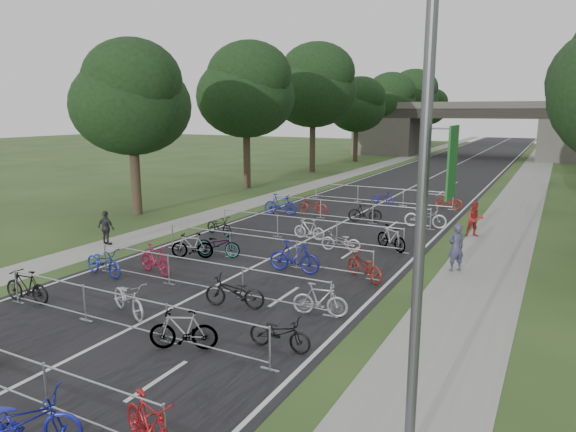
# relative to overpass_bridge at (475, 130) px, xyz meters

# --- Properties ---
(ground) EXTENTS (200.00, 200.00, 0.00)m
(ground) POSITION_rel_overpass_bridge_xyz_m (0.00, -65.00, -3.53)
(ground) COLOR #2B451D
(ground) RESTS_ON ground
(road) EXTENTS (11.00, 140.00, 0.01)m
(road) POSITION_rel_overpass_bridge_xyz_m (0.00, -15.00, -3.53)
(road) COLOR black
(road) RESTS_ON ground
(sidewalk_right) EXTENTS (3.00, 140.00, 0.01)m
(sidewalk_right) POSITION_rel_overpass_bridge_xyz_m (8.00, -15.00, -3.53)
(sidewalk_right) COLOR gray
(sidewalk_right) RESTS_ON ground
(sidewalk_left) EXTENTS (2.00, 140.00, 0.01)m
(sidewalk_left) POSITION_rel_overpass_bridge_xyz_m (-7.50, -15.00, -3.53)
(sidewalk_left) COLOR gray
(sidewalk_left) RESTS_ON ground
(lane_markings) EXTENTS (0.12, 140.00, 0.00)m
(lane_markings) POSITION_rel_overpass_bridge_xyz_m (0.00, -15.00, -3.53)
(lane_markings) COLOR silver
(lane_markings) RESTS_ON ground
(overpass_bridge) EXTENTS (31.00, 8.00, 7.05)m
(overpass_bridge) POSITION_rel_overpass_bridge_xyz_m (0.00, 0.00, 0.00)
(overpass_bridge) COLOR #4C4944
(overpass_bridge) RESTS_ON ground
(lamppost) EXTENTS (0.61, 0.65, 8.21)m
(lamppost) POSITION_rel_overpass_bridge_xyz_m (8.33, -63.00, 0.75)
(lamppost) COLOR #4C4C51
(lamppost) RESTS_ON ground
(tree_left_0) EXTENTS (6.72, 6.72, 10.25)m
(tree_left_0) POSITION_rel_overpass_bridge_xyz_m (-11.39, -49.07, 2.96)
(tree_left_0) COLOR #33261C
(tree_left_0) RESTS_ON ground
(tree_left_1) EXTENTS (7.56, 7.56, 11.53)m
(tree_left_1) POSITION_rel_overpass_bridge_xyz_m (-11.39, -37.07, 3.77)
(tree_left_1) COLOR #33261C
(tree_left_1) RESTS_ON ground
(tree_left_2) EXTENTS (8.40, 8.40, 12.81)m
(tree_left_2) POSITION_rel_overpass_bridge_xyz_m (-11.39, -25.07, 4.58)
(tree_left_2) COLOR #33261C
(tree_left_2) RESTS_ON ground
(tree_left_3) EXTENTS (6.72, 6.72, 10.25)m
(tree_left_3) POSITION_rel_overpass_bridge_xyz_m (-11.39, -13.07, 2.96)
(tree_left_3) COLOR #33261C
(tree_left_3) RESTS_ON ground
(tree_left_4) EXTENTS (7.56, 7.56, 11.53)m
(tree_left_4) POSITION_rel_overpass_bridge_xyz_m (-11.39, -1.07, 3.77)
(tree_left_4) COLOR #33261C
(tree_left_4) RESTS_ON ground
(tree_left_5) EXTENTS (8.40, 8.40, 12.81)m
(tree_left_5) POSITION_rel_overpass_bridge_xyz_m (-11.39, 10.93, 4.58)
(tree_left_5) COLOR #33261C
(tree_left_5) RESTS_ON ground
(tree_left_6) EXTENTS (6.72, 6.72, 10.25)m
(tree_left_6) POSITION_rel_overpass_bridge_xyz_m (-11.39, 22.93, 2.96)
(tree_left_6) COLOR #33261C
(tree_left_6) RESTS_ON ground
(barrier_row_1) EXTENTS (9.70, 0.08, 1.10)m
(barrier_row_1) POSITION_rel_overpass_bridge_xyz_m (0.00, -61.40, -2.99)
(barrier_row_1) COLOR #A8AAB0
(barrier_row_1) RESTS_ON ground
(barrier_row_2) EXTENTS (9.70, 0.08, 1.10)m
(barrier_row_2) POSITION_rel_overpass_bridge_xyz_m (0.00, -57.80, -2.99)
(barrier_row_2) COLOR #A8AAB0
(barrier_row_2) RESTS_ON ground
(barrier_row_3) EXTENTS (9.70, 0.08, 1.10)m
(barrier_row_3) POSITION_rel_overpass_bridge_xyz_m (0.00, -54.00, -2.99)
(barrier_row_3) COLOR #A8AAB0
(barrier_row_3) RESTS_ON ground
(barrier_row_4) EXTENTS (9.70, 0.08, 1.10)m
(barrier_row_4) POSITION_rel_overpass_bridge_xyz_m (0.00, -50.00, -2.99)
(barrier_row_4) COLOR #A8AAB0
(barrier_row_4) RESTS_ON ground
(barrier_row_5) EXTENTS (9.70, 0.08, 1.10)m
(barrier_row_5) POSITION_rel_overpass_bridge_xyz_m (0.00, -45.00, -2.99)
(barrier_row_5) COLOR #A8AAB0
(barrier_row_5) RESTS_ON ground
(barrier_row_6) EXTENTS (9.70, 0.08, 1.10)m
(barrier_row_6) POSITION_rel_overpass_bridge_xyz_m (0.00, -39.00, -2.99)
(barrier_row_6) COLOR #A8AAB0
(barrier_row_6) RESTS_ON ground
(bike_2) EXTENTS (2.20, 1.67, 1.11)m
(bike_2) POSITION_rel_overpass_bridge_xyz_m (2.13, -65.92, -2.98)
(bike_2) COLOR #1C209C
(bike_2) RESTS_ON ground
(bike_3) EXTENTS (1.89, 1.08, 1.10)m
(bike_3) POSITION_rel_overpass_bridge_xyz_m (4.24, -64.97, -2.99)
(bike_3) COLOR maroon
(bike_3) RESTS_ON ground
(bike_4) EXTENTS (1.82, 0.68, 1.07)m
(bike_4) POSITION_rel_overpass_bridge_xyz_m (-4.30, -61.26, -3.00)
(bike_4) COLOR black
(bike_4) RESTS_ON ground
(bike_5) EXTENTS (2.12, 1.39, 1.05)m
(bike_5) POSITION_rel_overpass_bridge_xyz_m (-0.73, -60.50, -3.01)
(bike_5) COLOR #A1A2A8
(bike_5) RESTS_ON ground
(bike_6) EXTENTS (1.80, 1.20, 1.06)m
(bike_6) POSITION_rel_overpass_bridge_xyz_m (2.14, -61.51, -3.01)
(bike_6) COLOR #A8AAB0
(bike_6) RESTS_ON ground
(bike_7) EXTENTS (1.73, 0.67, 0.90)m
(bike_7) POSITION_rel_overpass_bridge_xyz_m (4.30, -60.37, -3.08)
(bike_7) COLOR black
(bike_7) RESTS_ON ground
(bike_8) EXTENTS (2.04, 0.94, 1.03)m
(bike_8) POSITION_rel_overpass_bridge_xyz_m (-4.30, -58.16, -3.02)
(bike_8) COLOR #1C299A
(bike_8) RESTS_ON ground
(bike_9) EXTENTS (1.96, 0.98, 1.13)m
(bike_9) POSITION_rel_overpass_bridge_xyz_m (-2.73, -57.16, -2.97)
(bike_9) COLOR maroon
(bike_9) RESTS_ON ground
(bike_10) EXTENTS (2.03, 1.09, 1.01)m
(bike_10) POSITION_rel_overpass_bridge_xyz_m (1.70, -58.53, -3.03)
(bike_10) COLOR black
(bike_10) RESTS_ON ground
(bike_11) EXTENTS (1.72, 0.81, 1.00)m
(bike_11) POSITION_rel_overpass_bridge_xyz_m (4.30, -57.91, -3.03)
(bike_11) COLOR #9FA1A6
(bike_11) RESTS_ON ground
(bike_12) EXTENTS (1.79, 1.16, 1.05)m
(bike_12) POSITION_rel_overpass_bridge_xyz_m (-2.85, -54.84, -3.01)
(bike_12) COLOR #A8AAB0
(bike_12) RESTS_ON ground
(bike_13) EXTENTS (2.03, 0.94, 1.03)m
(bike_13) POSITION_rel_overpass_bridge_xyz_m (-2.05, -54.11, -3.02)
(bike_13) COLOR #A8AAB0
(bike_13) RESTS_ON ground
(bike_14) EXTENTS (2.06, 0.68, 1.22)m
(bike_14) POSITION_rel_overpass_bridge_xyz_m (1.72, -54.55, -2.92)
(bike_14) COLOR navy
(bike_14) RESTS_ON ground
(bike_15) EXTENTS (2.00, 1.62, 1.02)m
(bike_15) POSITION_rel_overpass_bridge_xyz_m (4.30, -54.12, -3.02)
(bike_15) COLOR maroon
(bike_15) RESTS_ON ground
(bike_16) EXTENTS (1.84, 1.00, 0.92)m
(bike_16) POSITION_rel_overpass_bridge_xyz_m (-4.25, -50.98, -3.08)
(bike_16) COLOR black
(bike_16) RESTS_ON ground
(bike_17) EXTENTS (1.63, 0.53, 0.97)m
(bike_17) POSITION_rel_overpass_bridge_xyz_m (0.03, -49.75, -3.05)
(bike_17) COLOR #BABAC3
(bike_17) RESTS_ON ground
(bike_18) EXTENTS (1.79, 0.77, 0.92)m
(bike_18) POSITION_rel_overpass_bridge_xyz_m (2.14, -51.01, -3.08)
(bike_18) COLOR #A5A5AD
(bike_18) RESTS_ON ground
(bike_19) EXTENTS (1.80, 1.40, 1.09)m
(bike_19) POSITION_rel_overpass_bridge_xyz_m (4.00, -49.79, -2.99)
(bike_19) COLOR #A8AAB0
(bike_19) RESTS_ON ground
(bike_20) EXTENTS (2.06, 0.86, 1.20)m
(bike_20) POSITION_rel_overpass_bridge_xyz_m (-4.01, -45.19, -2.93)
(bike_20) COLOR navy
(bike_20) RESTS_ON ground
(bike_21) EXTENTS (1.86, 0.65, 0.98)m
(bike_21) POSITION_rel_overpass_bridge_xyz_m (-2.43, -44.11, -3.05)
(bike_21) COLOR maroon
(bike_21) RESTS_ON ground
(bike_22) EXTENTS (1.89, 1.03, 1.10)m
(bike_22) POSITION_rel_overpass_bridge_xyz_m (1.05, -44.86, -2.99)
(bike_22) COLOR black
(bike_22) RESTS_ON ground
(bike_23) EXTENTS (2.21, 1.00, 1.12)m
(bike_23) POSITION_rel_overpass_bridge_xyz_m (4.26, -44.66, -2.97)
(bike_23) COLOR silver
(bike_23) RESTS_ON ground
(bike_26) EXTENTS (1.79, 1.00, 0.89)m
(bike_26) POSITION_rel_overpass_bridge_xyz_m (0.27, -39.34, -3.09)
(bike_26) COLOR navy
(bike_26) RESTS_ON ground
(bike_27) EXTENTS (1.78, 0.74, 1.04)m
(bike_27) POSITION_rel_overpass_bridge_xyz_m (4.30, -38.74, -3.02)
(bike_27) COLOR maroon
(bike_27) RESTS_ON ground
(pedestrian_a) EXTENTS (0.78, 0.77, 1.82)m
(pedestrian_a) POSITION_rel_overpass_bridge_xyz_m (7.00, -51.54, -2.62)
(pedestrian_a) COLOR #383753
(pedestrian_a) RESTS_ON ground
(pedestrian_b) EXTENTS (1.02, 0.94, 1.70)m
(pedestrian_b) POSITION_rel_overpass_bridge_xyz_m (6.80, -45.50, -2.68)
(pedestrian_b) COLOR maroon
(pedestrian_b) RESTS_ON ground
(pedestrian_c) EXTENTS (0.92, 0.39, 1.58)m
(pedestrian_c) POSITION_rel_overpass_bridge_xyz_m (-7.59, -54.96, -2.74)
(pedestrian_c) COLOR #2B2C2E
(pedestrian_c) RESTS_ON ground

